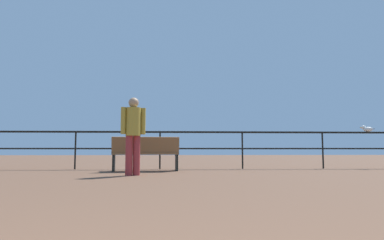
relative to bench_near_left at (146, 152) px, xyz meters
name	(u,v)px	position (x,y,z in m)	size (l,w,h in m)	color
pier_railing	(160,141)	(0.31, 0.88, 0.29)	(22.61, 0.05, 1.02)	black
bench_near_left	(146,152)	(0.00, 0.00, 0.00)	(1.64, 0.72, 0.83)	brown
person_at_railing	(133,130)	(-0.15, -1.27, 0.45)	(0.49, 0.31, 1.60)	maroon
seagull_on_rail	(367,129)	(6.12, 0.89, 0.63)	(0.32, 0.30, 0.18)	white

